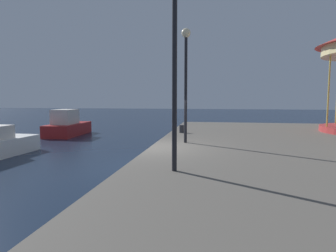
# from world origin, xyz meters

# --- Properties ---
(ground_plane) EXTENTS (120.00, 120.00, 0.00)m
(ground_plane) POSITION_xyz_m (0.00, 0.00, 0.00)
(ground_plane) COLOR #162338
(motorboat_red) EXTENTS (2.05, 4.25, 1.82)m
(motorboat_red) POSITION_xyz_m (-7.82, 8.15, 0.66)
(motorboat_red) COLOR maroon
(motorboat_red) RESTS_ON ground
(lamp_post_near_edge) EXTENTS (0.36, 0.36, 4.54)m
(lamp_post_near_edge) POSITION_xyz_m (1.38, -3.40, 3.88)
(lamp_post_near_edge) COLOR black
(lamp_post_near_edge) RESTS_ON quay_dock
(lamp_post_mid_promenade) EXTENTS (0.36, 0.36, 4.48)m
(lamp_post_mid_promenade) POSITION_xyz_m (1.17, 1.13, 3.85)
(lamp_post_mid_promenade) COLOR black
(lamp_post_mid_promenade) RESTS_ON quay_dock
(bollard_north) EXTENTS (0.24, 0.24, 0.40)m
(bollard_north) POSITION_xyz_m (0.63, 4.39, 1.00)
(bollard_north) COLOR #2D2D33
(bollard_north) RESTS_ON quay_dock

